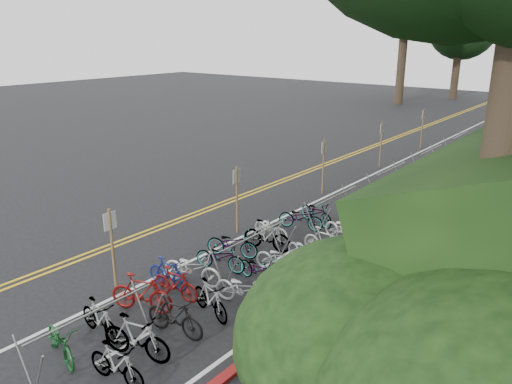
% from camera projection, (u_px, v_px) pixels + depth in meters
% --- Properties ---
extents(ground, '(120.00, 120.00, 0.00)m').
position_uv_depth(ground, '(114.00, 277.00, 14.97)').
color(ground, black).
rests_on(ground, ground).
extents(road_markings, '(7.47, 80.00, 0.01)m').
position_uv_depth(road_markings, '(312.00, 198.00, 22.14)').
color(road_markings, gold).
rests_on(road_markings, ground).
extents(red_curb, '(0.25, 28.00, 0.10)m').
position_uv_depth(red_curb, '(441.00, 210.00, 20.55)').
color(red_curb, maroon).
rests_on(red_curb, ground).
extents(bike_rack_front, '(1.18, 3.16, 1.24)m').
position_uv_depth(bike_rack_front, '(94.00, 325.00, 10.89)').
color(bike_rack_front, gray).
rests_on(bike_rack_front, ground).
extents(bike_racks_rest, '(1.14, 23.00, 1.17)m').
position_uv_depth(bike_racks_rest, '(391.00, 175.00, 22.65)').
color(bike_racks_rest, gray).
rests_on(bike_racks_rest, ground).
extents(signpost_near, '(0.08, 0.40, 2.48)m').
position_uv_depth(signpost_near, '(112.00, 245.00, 13.76)').
color(signpost_near, brown).
rests_on(signpost_near, ground).
extents(signposts_rest, '(0.08, 18.40, 2.50)m').
position_uv_depth(signposts_rest, '(355.00, 151.00, 24.64)').
color(signposts_rest, brown).
rests_on(signposts_rest, ground).
extents(bike_front, '(0.54, 1.51, 0.89)m').
position_uv_depth(bike_front, '(168.00, 273.00, 14.28)').
color(bike_front, navy).
rests_on(bike_front, ground).
extents(bike_valet, '(3.38, 12.50, 1.07)m').
position_uv_depth(bike_valet, '(237.00, 265.00, 14.72)').
color(bike_valet, '#144C1E').
rests_on(bike_valet, ground).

